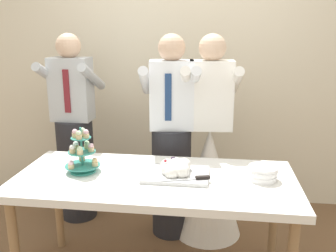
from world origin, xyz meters
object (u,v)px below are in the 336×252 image
plate_stack (262,173)px  person_bride (209,168)px  person_guest (75,139)px  dessert_table (155,187)px  person_groom (171,149)px  cupcake_stand (82,153)px  main_cake_tray (176,170)px

plate_stack → person_bride: bearing=117.9°
plate_stack → person_guest: 1.72m
dessert_table → person_bride: 0.78m
person_groom → person_guest: bearing=169.6°
dessert_table → cupcake_stand: size_ratio=5.90×
dessert_table → person_guest: person_guest is taller
cupcake_stand → person_groom: 0.83m
cupcake_stand → plate_stack: size_ratio=1.60×
main_cake_tray → person_groom: person_groom is taller
cupcake_stand → main_cake_tray: (0.62, 0.00, -0.08)m
plate_stack → person_bride: size_ratio=0.11×
dessert_table → person_guest: size_ratio=1.08×
dessert_table → cupcake_stand: cupcake_stand is taller
dessert_table → person_bride: bearing=64.0°
cupcake_stand → person_groom: size_ratio=0.18×
dessert_table → main_cake_tray: (0.14, 0.02, 0.12)m
plate_stack → dessert_table: bearing=-176.3°
plate_stack → person_bride: person_bride is taller
person_guest → plate_stack: bearing=-26.9°
main_cake_tray → person_bride: person_bride is taller
main_cake_tray → person_groom: bearing=99.6°
plate_stack → person_bride: 0.77m
dessert_table → person_bride: (0.34, 0.69, -0.12)m
dessert_table → person_bride: size_ratio=1.08×
person_guest → dessert_table: bearing=-43.8°
person_groom → person_bride: (0.31, 0.03, -0.16)m
dessert_table → person_guest: (-0.85, 0.82, 0.05)m
person_groom → plate_stack: bearing=-43.4°
cupcake_stand → plate_stack: bearing=1.0°
plate_stack → person_guest: person_guest is taller
main_cake_tray → plate_stack: size_ratio=2.26×
dessert_table → person_groom: 0.66m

